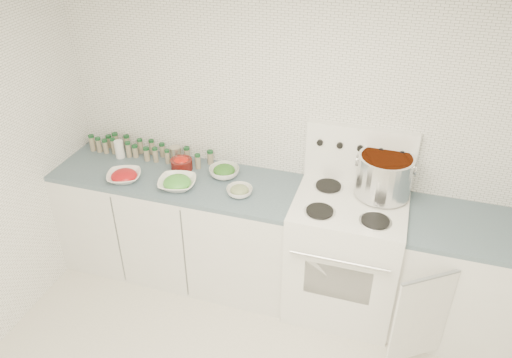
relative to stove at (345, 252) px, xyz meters
name	(u,v)px	position (x,y,z in m)	size (l,w,h in m)	color
room_walls	(218,214)	(-0.48, -1.19, 1.06)	(3.54, 3.04, 2.52)	white
counter_left	(180,224)	(-1.30, 0.00, -0.05)	(1.85, 0.62, 0.90)	white
stove	(345,252)	(0.00, 0.00, 0.00)	(0.76, 0.70, 1.36)	white
counter_right	(464,281)	(0.82, 0.00, -0.05)	(0.89, 0.86, 0.90)	white
stock_pot	(384,174)	(0.19, 0.16, 0.60)	(0.40, 0.37, 0.29)	silver
bowl_tomato	(124,176)	(-1.64, -0.16, 0.44)	(0.32, 0.32, 0.08)	white
bowl_snowpea	(177,183)	(-1.22, -0.13, 0.44)	(0.32, 0.32, 0.09)	white
bowl_broccoli	(224,171)	(-0.95, 0.11, 0.45)	(0.26, 0.26, 0.09)	white
bowl_zucchini	(239,191)	(-0.76, -0.09, 0.44)	(0.20, 0.20, 0.07)	white
bowl_pepper	(181,163)	(-1.30, 0.11, 0.45)	(0.16, 0.16, 0.10)	#50100D
salt_canister	(119,149)	(-1.84, 0.14, 0.47)	(0.07, 0.07, 0.14)	white
tin_can	(176,154)	(-1.40, 0.23, 0.46)	(0.09, 0.09, 0.11)	#B5AD99
spice_cluster	(140,149)	(-1.70, 0.21, 0.47)	(1.04, 0.15, 0.14)	gray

